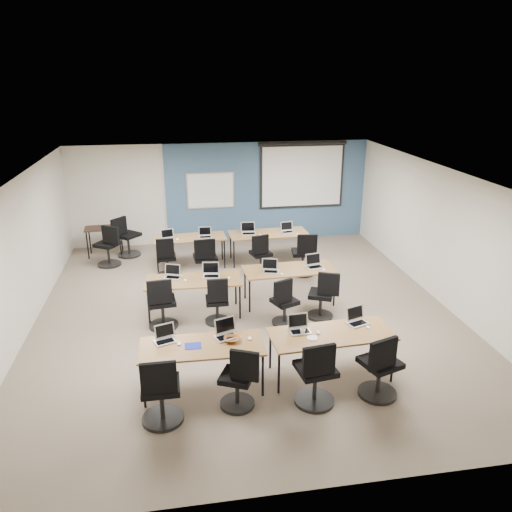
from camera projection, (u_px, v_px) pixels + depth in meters
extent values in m
cube|color=#6B6354|center=(246.00, 313.00, 9.79)|extent=(8.00, 9.00, 0.02)
cube|color=white|center=(245.00, 176.00, 8.85)|extent=(8.00, 9.00, 0.02)
cube|color=beige|center=(222.00, 193.00, 13.48)|extent=(8.00, 0.04, 2.70)
cube|color=beige|center=(307.00, 390.00, 5.15)|extent=(8.00, 0.04, 2.70)
cube|color=beige|center=(19.00, 260.00, 8.71)|extent=(0.04, 9.00, 2.70)
cube|color=beige|center=(444.00, 237.00, 9.93)|extent=(0.04, 9.00, 2.70)
cube|color=#3D5977|center=(267.00, 192.00, 13.64)|extent=(5.50, 0.04, 2.70)
cube|color=silver|center=(211.00, 191.00, 13.34)|extent=(1.28, 0.02, 0.98)
cube|color=white|center=(211.00, 191.00, 13.33)|extent=(1.20, 0.02, 0.90)
cube|color=black|center=(302.00, 175.00, 13.58)|extent=(2.32, 0.03, 1.82)
cube|color=white|center=(302.00, 176.00, 13.58)|extent=(2.20, 0.02, 1.62)
cylinder|color=black|center=(303.00, 144.00, 13.28)|extent=(2.40, 0.10, 0.10)
cube|color=olive|center=(202.00, 346.00, 7.20)|extent=(1.80, 0.75, 0.03)
cylinder|color=black|center=(144.00, 386.00, 6.91)|extent=(0.04, 0.04, 0.70)
cylinder|color=black|center=(263.00, 375.00, 7.16)|extent=(0.04, 0.04, 0.70)
cylinder|color=black|center=(145.00, 362.00, 7.49)|extent=(0.04, 0.04, 0.70)
cylinder|color=black|center=(256.00, 352.00, 7.75)|extent=(0.04, 0.04, 0.70)
cube|color=brown|center=(331.00, 334.00, 7.54)|extent=(1.87, 0.78, 0.03)
cylinder|color=black|center=(279.00, 372.00, 7.23)|extent=(0.04, 0.04, 0.70)
cylinder|color=black|center=(393.00, 362.00, 7.49)|extent=(0.04, 0.04, 0.70)
cylinder|color=black|center=(270.00, 349.00, 7.84)|extent=(0.04, 0.04, 0.70)
cylinder|color=black|center=(376.00, 340.00, 8.10)|extent=(0.04, 0.04, 0.70)
cube|color=brown|center=(193.00, 280.00, 9.48)|extent=(1.82, 0.76, 0.03)
cylinder|color=black|center=(149.00, 308.00, 9.18)|extent=(0.04, 0.04, 0.70)
cylinder|color=black|center=(240.00, 302.00, 9.44)|extent=(0.04, 0.04, 0.70)
cylinder|color=black|center=(150.00, 294.00, 9.77)|extent=(0.04, 0.04, 0.70)
cylinder|color=black|center=(236.00, 288.00, 10.03)|extent=(0.04, 0.04, 0.70)
cube|color=#9F643B|center=(289.00, 270.00, 10.00)|extent=(1.83, 0.76, 0.03)
cylinder|color=black|center=(250.00, 296.00, 9.69)|extent=(0.04, 0.04, 0.70)
cylinder|color=black|center=(334.00, 290.00, 9.95)|extent=(0.04, 0.04, 0.70)
cylinder|color=black|center=(245.00, 283.00, 10.29)|extent=(0.04, 0.04, 0.70)
cylinder|color=black|center=(325.00, 277.00, 10.55)|extent=(0.04, 0.04, 0.70)
cube|color=#9A6A3B|center=(190.00, 238.00, 11.91)|extent=(1.70, 0.71, 0.03)
cylinder|color=black|center=(157.00, 258.00, 11.64)|extent=(0.04, 0.04, 0.70)
cylinder|color=black|center=(225.00, 254.00, 11.88)|extent=(0.04, 0.04, 0.70)
cylinder|color=black|center=(158.00, 250.00, 12.18)|extent=(0.04, 0.04, 0.70)
cylinder|color=black|center=(222.00, 246.00, 12.42)|extent=(0.04, 0.04, 0.70)
cube|color=brown|center=(269.00, 234.00, 12.21)|extent=(1.92, 0.80, 0.03)
cylinder|color=black|center=(234.00, 254.00, 11.89)|extent=(0.04, 0.04, 0.70)
cylinder|color=black|center=(307.00, 250.00, 12.16)|extent=(0.04, 0.04, 0.70)
cylinder|color=black|center=(231.00, 245.00, 12.52)|extent=(0.04, 0.04, 0.70)
cylinder|color=black|center=(300.00, 241.00, 12.79)|extent=(0.04, 0.04, 0.70)
cube|color=silver|center=(165.00, 341.00, 7.28)|extent=(0.30, 0.22, 0.02)
cube|color=black|center=(165.00, 341.00, 7.26)|extent=(0.25, 0.13, 0.00)
cube|color=silver|center=(165.00, 331.00, 7.35)|extent=(0.30, 0.06, 0.21)
cube|color=black|center=(165.00, 331.00, 7.34)|extent=(0.26, 0.04, 0.17)
ellipsoid|color=white|center=(179.00, 344.00, 7.22)|extent=(0.09, 0.12, 0.04)
cylinder|color=black|center=(163.00, 418.00, 6.77)|extent=(0.57, 0.57, 0.05)
cylinder|color=black|center=(162.00, 404.00, 6.69)|extent=(0.06, 0.06, 0.50)
cube|color=black|center=(161.00, 386.00, 6.59)|extent=(0.50, 0.50, 0.08)
cube|color=black|center=(159.00, 378.00, 6.28)|extent=(0.46, 0.06, 0.44)
cube|color=#ADADAD|center=(226.00, 337.00, 7.41)|extent=(0.33, 0.24, 0.02)
cube|color=black|center=(226.00, 337.00, 7.39)|extent=(0.28, 0.14, 0.00)
cube|color=#ADADAD|center=(225.00, 325.00, 7.49)|extent=(0.33, 0.06, 0.23)
cube|color=black|center=(225.00, 325.00, 7.48)|extent=(0.29, 0.04, 0.19)
ellipsoid|color=white|center=(250.00, 338.00, 7.36)|extent=(0.07, 0.10, 0.04)
cylinder|color=black|center=(237.00, 404.00, 7.07)|extent=(0.49, 0.49, 0.05)
cylinder|color=black|center=(237.00, 392.00, 7.00)|extent=(0.06, 0.06, 0.44)
cube|color=black|center=(237.00, 376.00, 6.91)|extent=(0.44, 0.44, 0.08)
cube|color=black|center=(244.00, 366.00, 6.66)|extent=(0.40, 0.06, 0.44)
cube|color=#A6A6A8|center=(300.00, 331.00, 7.56)|extent=(0.32, 0.23, 0.02)
cube|color=black|center=(300.00, 331.00, 7.54)|extent=(0.27, 0.14, 0.00)
cube|color=#A6A6A8|center=(298.00, 320.00, 7.64)|extent=(0.32, 0.06, 0.22)
cube|color=black|center=(298.00, 321.00, 7.63)|extent=(0.28, 0.04, 0.18)
ellipsoid|color=white|center=(318.00, 332.00, 7.53)|extent=(0.09, 0.11, 0.04)
cylinder|color=black|center=(314.00, 400.00, 7.14)|extent=(0.58, 0.58, 0.05)
cylinder|color=black|center=(315.00, 387.00, 7.06)|extent=(0.06, 0.06, 0.51)
cube|color=black|center=(316.00, 369.00, 6.95)|extent=(0.51, 0.51, 0.08)
cube|color=black|center=(319.00, 360.00, 6.64)|extent=(0.47, 0.06, 0.44)
cube|color=silver|center=(358.00, 323.00, 7.81)|extent=(0.32, 0.23, 0.02)
cube|color=black|center=(358.00, 323.00, 7.78)|extent=(0.27, 0.13, 0.00)
cube|color=silver|center=(355.00, 313.00, 7.88)|extent=(0.32, 0.06, 0.22)
cube|color=black|center=(355.00, 313.00, 7.87)|extent=(0.28, 0.04, 0.18)
ellipsoid|color=white|center=(368.00, 327.00, 7.69)|extent=(0.06, 0.09, 0.03)
cylinder|color=black|center=(377.00, 393.00, 7.30)|extent=(0.57, 0.57, 0.05)
cylinder|color=black|center=(378.00, 380.00, 7.22)|extent=(0.06, 0.06, 0.50)
cube|color=black|center=(380.00, 362.00, 7.12)|extent=(0.50, 0.50, 0.08)
cube|color=black|center=(383.00, 354.00, 6.81)|extent=(0.46, 0.06, 0.44)
cube|color=#A1A0A8|center=(173.00, 277.00, 9.55)|extent=(0.30, 0.22, 0.02)
cube|color=black|center=(173.00, 277.00, 9.53)|extent=(0.26, 0.13, 0.00)
cube|color=#A1A0A8|center=(173.00, 269.00, 9.62)|extent=(0.30, 0.06, 0.21)
cube|color=black|center=(173.00, 270.00, 9.61)|extent=(0.27, 0.04, 0.17)
ellipsoid|color=white|center=(185.00, 280.00, 9.42)|extent=(0.06, 0.09, 0.03)
cylinder|color=black|center=(164.00, 325.00, 9.25)|extent=(0.54, 0.54, 0.05)
cylinder|color=black|center=(163.00, 315.00, 9.17)|extent=(0.06, 0.06, 0.48)
cube|color=black|center=(162.00, 301.00, 9.08)|extent=(0.48, 0.48, 0.08)
cube|color=black|center=(160.00, 292.00, 8.78)|extent=(0.44, 0.06, 0.44)
cube|color=silver|center=(211.00, 276.00, 9.60)|extent=(0.33, 0.24, 0.02)
cube|color=black|center=(211.00, 276.00, 9.58)|extent=(0.28, 0.14, 0.00)
cube|color=silver|center=(211.00, 268.00, 9.68)|extent=(0.33, 0.06, 0.23)
cube|color=black|center=(211.00, 268.00, 9.67)|extent=(0.29, 0.04, 0.19)
ellipsoid|color=white|center=(229.00, 278.00, 9.53)|extent=(0.07, 0.10, 0.03)
cylinder|color=black|center=(218.00, 321.00, 9.42)|extent=(0.46, 0.46, 0.05)
cylinder|color=black|center=(217.00, 312.00, 9.35)|extent=(0.06, 0.06, 0.41)
cube|color=black|center=(217.00, 300.00, 9.27)|extent=(0.41, 0.41, 0.08)
cube|color=black|center=(218.00, 291.00, 9.00)|extent=(0.38, 0.06, 0.44)
cube|color=#A7A6AB|center=(271.00, 272.00, 9.82)|extent=(0.31, 0.23, 0.02)
cube|color=black|center=(271.00, 272.00, 9.80)|extent=(0.26, 0.13, 0.00)
cube|color=#A7A6AB|center=(270.00, 264.00, 9.89)|extent=(0.31, 0.06, 0.22)
cube|color=black|center=(270.00, 264.00, 9.88)|extent=(0.27, 0.04, 0.18)
ellipsoid|color=white|center=(282.00, 274.00, 9.71)|extent=(0.07, 0.10, 0.03)
cylinder|color=black|center=(284.00, 322.00, 9.36)|extent=(0.47, 0.47, 0.05)
cylinder|color=black|center=(284.00, 313.00, 9.30)|extent=(0.06, 0.06, 0.42)
cube|color=black|center=(285.00, 301.00, 9.21)|extent=(0.42, 0.42, 0.08)
cube|color=black|center=(283.00, 292.00, 8.94)|extent=(0.38, 0.06, 0.44)
cube|color=#BDBDBD|center=(315.00, 267.00, 10.05)|extent=(0.33, 0.24, 0.02)
cube|color=black|center=(315.00, 267.00, 10.03)|extent=(0.28, 0.14, 0.00)
cube|color=#BDBDBD|center=(313.00, 259.00, 10.13)|extent=(0.33, 0.06, 0.23)
cube|color=black|center=(313.00, 259.00, 10.12)|extent=(0.29, 0.04, 0.19)
ellipsoid|color=white|center=(324.00, 270.00, 9.92)|extent=(0.06, 0.10, 0.03)
cylinder|color=black|center=(320.00, 316.00, 9.61)|extent=(0.50, 0.50, 0.05)
cylinder|color=black|center=(320.00, 307.00, 9.54)|extent=(0.06, 0.06, 0.44)
cube|color=black|center=(321.00, 294.00, 9.45)|extent=(0.44, 0.44, 0.08)
cube|color=black|center=(329.00, 284.00, 9.19)|extent=(0.40, 0.06, 0.44)
cube|color=#A0A0AA|center=(168.00, 240.00, 11.69)|extent=(0.30, 0.22, 0.02)
cube|color=black|center=(168.00, 239.00, 11.67)|extent=(0.26, 0.13, 0.00)
cube|color=#A0A0AA|center=(167.00, 233.00, 11.76)|extent=(0.30, 0.06, 0.21)
cube|color=black|center=(167.00, 233.00, 11.75)|extent=(0.27, 0.04, 0.17)
ellipsoid|color=white|center=(177.00, 239.00, 11.71)|extent=(0.09, 0.12, 0.04)
cylinder|color=black|center=(167.00, 275.00, 11.53)|extent=(0.48, 0.48, 0.05)
cylinder|color=black|center=(167.00, 267.00, 11.47)|extent=(0.06, 0.06, 0.43)
cube|color=black|center=(166.00, 257.00, 11.38)|extent=(0.43, 0.43, 0.08)
cube|color=black|center=(165.00, 248.00, 11.10)|extent=(0.39, 0.06, 0.44)
cube|color=silver|center=(205.00, 237.00, 11.88)|extent=(0.30, 0.22, 0.02)
cube|color=black|center=(205.00, 237.00, 11.85)|extent=(0.25, 0.13, 0.00)
cube|color=silver|center=(205.00, 231.00, 11.94)|extent=(0.30, 0.06, 0.21)
cube|color=black|center=(205.00, 231.00, 11.94)|extent=(0.26, 0.04, 0.17)
ellipsoid|color=white|center=(213.00, 239.00, 11.74)|extent=(0.06, 0.09, 0.03)
cylinder|color=black|center=(206.00, 279.00, 11.31)|extent=(0.57, 0.57, 0.05)
cylinder|color=black|center=(206.00, 270.00, 11.23)|extent=(0.06, 0.06, 0.50)
cube|color=black|center=(205.00, 257.00, 11.13)|extent=(0.50, 0.50, 0.08)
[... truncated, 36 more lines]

